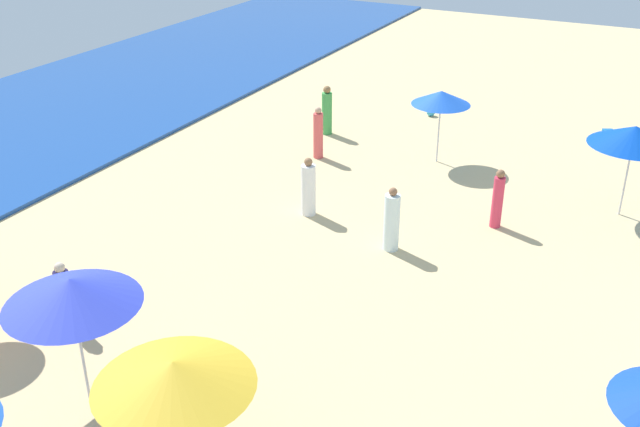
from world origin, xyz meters
TOP-DOWN VIEW (x-y plane):
  - umbrella_1 at (-7.00, 12.37)m, footprint 2.35×2.35m
  - umbrella_2 at (6.61, 10.45)m, footprint 1.82×1.82m
  - umbrella_6 at (5.24, 4.79)m, footprint 2.31×2.31m
  - umbrella_7 at (-7.89, 9.59)m, footprint 2.40×2.40m
  - beachgoer_0 at (3.00, 7.61)m, footprint 0.40×0.40m
  - beachgoer_1 at (5.21, 13.96)m, footprint 0.44×0.44m
  - beachgoer_2 at (1.43, 12.32)m, footprint 0.45×0.45m
  - beachgoer_3 at (0.62, 9.60)m, footprint 0.50×0.50m
  - beachgoer_4 at (-5.46, 14.33)m, footprint 0.44×0.44m
  - beachgoer_5 at (7.32, 14.70)m, footprint 0.49×0.49m
  - cooler_box_1 at (10.81, 5.84)m, footprint 0.59×0.51m
  - beach_ball_2 at (10.75, 12.10)m, footprint 0.31×0.31m

SIDE VIEW (x-z plane):
  - beach_ball_2 at x=10.75m, z-range 0.00..0.31m
  - cooler_box_1 at x=10.81m, z-range 0.00..0.42m
  - beachgoer_4 at x=-5.46m, z-range -0.05..1.45m
  - beachgoer_2 at x=1.43m, z-range -0.07..1.57m
  - beachgoer_3 at x=0.62m, z-range -0.07..1.60m
  - beachgoer_0 at x=3.00m, z-range -0.03..1.58m
  - beachgoer_1 at x=5.21m, z-range -0.05..1.63m
  - beachgoer_5 at x=7.32m, z-range -0.05..1.66m
  - umbrella_2 at x=6.61m, z-range 0.94..3.25m
  - umbrella_7 at x=-7.89m, z-range 0.98..3.36m
  - umbrella_1 at x=-7.00m, z-range 1.00..3.50m
  - umbrella_6 at x=5.24m, z-range 1.00..3.53m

